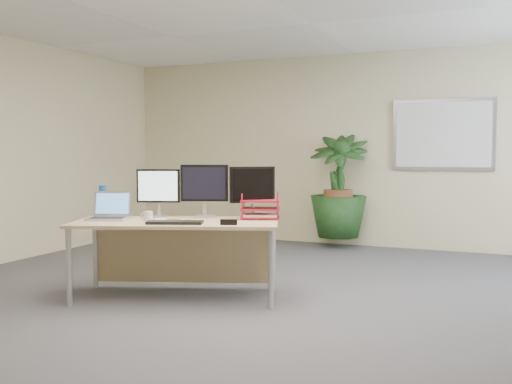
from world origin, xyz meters
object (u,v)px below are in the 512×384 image
at_px(monitor_left, 158,190).
at_px(monitor_right, 204,187).
at_px(desk, 179,235).
at_px(laptop, 110,212).
at_px(floor_plant, 338,194).

relative_size(monitor_left, monitor_right, 0.91).
xyz_separation_m(desk, monitor_left, (-0.28, 0.10, 0.41)).
bearing_deg(laptop, monitor_left, 43.67).
bearing_deg(desk, monitor_left, 159.95).
height_order(desk, laptop, laptop).
height_order(desk, floor_plant, floor_plant).
distance_m(desk, monitor_left, 0.50).
height_order(monitor_left, monitor_right, monitor_right).
bearing_deg(monitor_right, monitor_left, -159.38).
height_order(monitor_right, laptop, monitor_right).
height_order(desk, monitor_right, monitor_right).
xyz_separation_m(monitor_right, laptop, (-0.74, -0.47, -0.22)).
relative_size(floor_plant, monitor_left, 3.29).
relative_size(desk, floor_plant, 1.32).
relative_size(floor_plant, laptop, 3.44).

